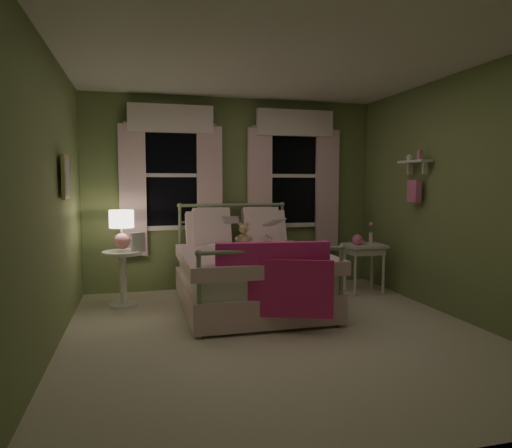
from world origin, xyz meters
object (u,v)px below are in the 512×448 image
object	(u,v)px
nightstand_left	(123,271)
nightstand_right	(364,252)
teddy_bear	(244,237)
bed	(249,274)
child_right	(262,227)
table_lamp	(122,225)
child_left	(219,227)

from	to	relation	value
nightstand_left	nightstand_right	size ratio (longest dim) A/B	1.02
teddy_bear	nightstand_left	bearing A→B (deg)	175.56
bed	child_right	distance (m)	0.72
child_right	table_lamp	xyz separation A→B (m)	(-1.71, -0.05, 0.06)
child_left	teddy_bear	xyz separation A→B (m)	(0.28, -0.16, -0.11)
nightstand_left	teddy_bear	bearing A→B (deg)	-4.44
child_right	teddy_bear	size ratio (longest dim) A/B	2.18
bed	child_right	xyz separation A→B (m)	(0.28, 0.42, 0.51)
teddy_bear	child_right	bearing A→B (deg)	29.50
child_left	teddy_bear	size ratio (longest dim) A/B	2.23
nightstand_right	child_left	bearing A→B (deg)	174.84
child_left	nightstand_right	distance (m)	1.94
child_right	nightstand_left	distance (m)	1.78
child_left	teddy_bear	bearing A→B (deg)	129.17
bed	teddy_bear	distance (m)	0.49
child_right	nightstand_left	world-z (taller)	child_right
child_right	nightstand_right	size ratio (longest dim) A/B	1.01
table_lamp	child_right	bearing A→B (deg)	1.58
child_right	child_left	bearing A→B (deg)	6.34
teddy_bear	nightstand_left	distance (m)	1.48
child_left	nightstand_left	distance (m)	1.25
nightstand_left	nightstand_right	xyz separation A→B (m)	(3.05, -0.12, 0.13)
teddy_bear	child_left	bearing A→B (deg)	150.50
teddy_bear	table_lamp	size ratio (longest dim) A/B	0.65
child_left	nightstand_right	size ratio (longest dim) A/B	1.04
child_right	table_lamp	distance (m)	1.71
bed	table_lamp	distance (m)	1.58
bed	nightstand_right	xyz separation A→B (m)	(1.62, 0.25, 0.17)
teddy_bear	table_lamp	distance (m)	1.44
child_left	nightstand_right	xyz separation A→B (m)	(1.90, -0.17, -0.35)
child_left	teddy_bear	world-z (taller)	child_left
child_left	nightstand_left	world-z (taller)	child_left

